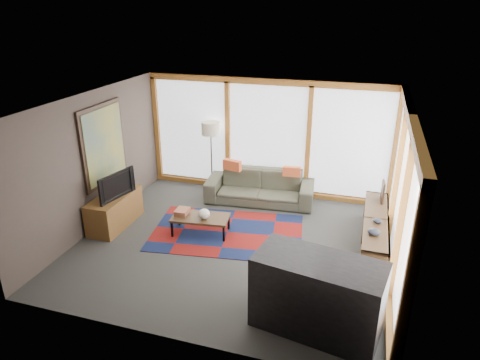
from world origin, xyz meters
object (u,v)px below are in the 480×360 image
(bookshelf, at_px, (375,233))
(television, at_px, (114,185))
(bar_counter, at_px, (317,295))
(floor_lamp, at_px, (211,157))
(tv_console, at_px, (115,210))
(coffee_table, at_px, (201,225))
(sofa, at_px, (260,187))

(bookshelf, xyz_separation_m, television, (-4.80, -0.65, 0.59))
(television, distance_m, bar_counter, 4.44)
(floor_lamp, relative_size, tv_console, 1.30)
(floor_lamp, bearing_deg, television, -117.72)
(coffee_table, distance_m, television, 1.81)
(floor_lamp, distance_m, bar_counter, 4.88)
(bookshelf, bearing_deg, bar_counter, -106.89)
(bookshelf, relative_size, tv_console, 1.85)
(coffee_table, bearing_deg, bar_counter, -38.21)
(television, height_order, bar_counter, television)
(floor_lamp, bearing_deg, coffee_table, -75.52)
(sofa, relative_size, television, 2.61)
(sofa, xyz_separation_m, coffee_table, (-0.70, -1.71, -0.16))
(coffee_table, xyz_separation_m, bar_counter, (2.43, -1.91, 0.35))
(coffee_table, bearing_deg, tv_console, -174.14)
(floor_lamp, relative_size, coffee_table, 1.54)
(tv_console, distance_m, bar_counter, 4.51)
(sofa, distance_m, bar_counter, 4.02)
(sofa, distance_m, bookshelf, 2.75)
(sofa, relative_size, tv_console, 1.84)
(bookshelf, distance_m, television, 4.88)
(tv_console, height_order, television, television)
(sofa, height_order, bar_counter, bar_counter)
(floor_lamp, height_order, coffee_table, floor_lamp)
(bookshelf, height_order, bar_counter, bar_counter)
(sofa, xyz_separation_m, television, (-2.36, -1.92, 0.55))
(coffee_table, bearing_deg, floor_lamp, 104.48)
(bookshelf, bearing_deg, sofa, 152.39)
(bar_counter, bearing_deg, floor_lamp, 137.27)
(coffee_table, distance_m, bookshelf, 3.17)
(floor_lamp, xyz_separation_m, tv_console, (-1.22, -2.15, -0.50))
(sofa, xyz_separation_m, floor_lamp, (-1.21, 0.26, 0.48))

